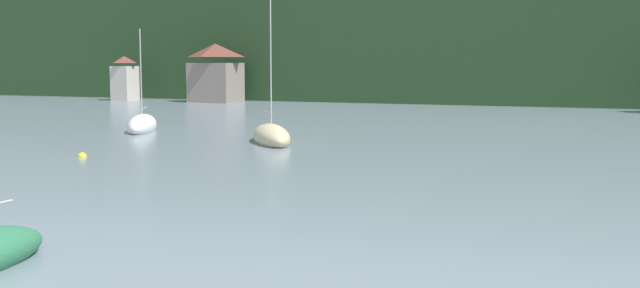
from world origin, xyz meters
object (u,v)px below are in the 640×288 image
at_px(shore_building_westcentral, 216,74).
at_px(sailboat_far_5, 271,137).
at_px(shore_building_west, 125,79).
at_px(sailboat_far_3, 142,126).
at_px(mooring_buoy_near, 82,157).

xyz_separation_m(shore_building_westcentral, sailboat_far_5, (31.91, -46.84, -3.64)).
bearing_deg(shore_building_west, shore_building_westcentral, 4.48).
bearing_deg(sailboat_far_3, shore_building_westcentral, 176.36).
relative_size(shore_building_west, sailboat_far_5, 0.61).
height_order(shore_building_west, mooring_buoy_near, shore_building_west).
height_order(shore_building_westcentral, sailboat_far_3, sailboat_far_3).
xyz_separation_m(shore_building_west, sailboat_far_5, (46.96, -45.66, -2.80)).
height_order(sailboat_far_3, sailboat_far_5, sailboat_far_5).
xyz_separation_m(sailboat_far_3, sailboat_far_5, (14.21, -4.32, -0.01)).
distance_m(shore_building_west, sailboat_far_5, 65.56).
height_order(shore_building_west, sailboat_far_5, sailboat_far_5).
bearing_deg(mooring_buoy_near, sailboat_far_3, 113.74).
distance_m(sailboat_far_3, sailboat_far_5, 14.85).
relative_size(shore_building_westcentral, mooring_buoy_near, 14.84).
xyz_separation_m(shore_building_westcentral, sailboat_far_3, (17.70, -42.52, -3.64)).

